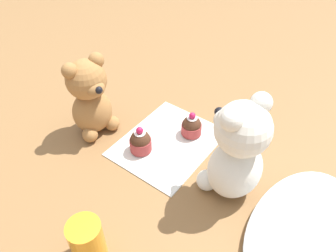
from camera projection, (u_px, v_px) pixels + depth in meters
name	position (u px, v px, depth m)	size (l,w,h in m)	color
ground_plane	(168.00, 143.00, 0.79)	(4.00, 4.00, 0.00)	olive
knitted_placemat	(168.00, 142.00, 0.79)	(0.25, 0.20, 0.01)	silver
tulle_cloth	(305.00, 232.00, 0.60)	(0.32, 0.20, 0.03)	white
teddy_bear_cream	(237.00, 151.00, 0.62)	(0.14, 0.13, 0.23)	silver
teddy_bear_tan	(90.00, 97.00, 0.76)	(0.11, 0.11, 0.20)	#A3703D
cupcake_near_cream_bear	(192.00, 126.00, 0.79)	(0.05, 0.05, 0.06)	#993333
cupcake_near_tan_bear	(140.00, 142.00, 0.75)	(0.05, 0.05, 0.07)	#993333
juice_glass	(87.00, 241.00, 0.55)	(0.06, 0.06, 0.09)	orange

